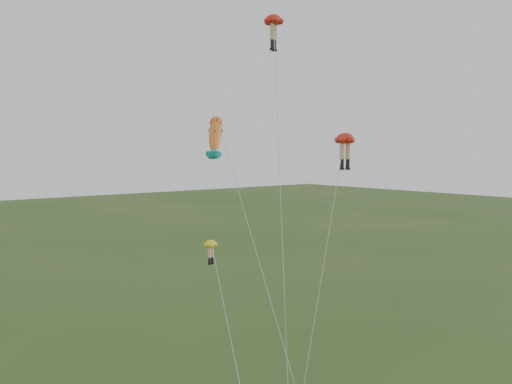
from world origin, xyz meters
TOP-DOWN VIEW (x-y plane):
  - legs_kite_red_high at (5.13, 6.70)m, footprint 6.47×8.69m
  - legs_kite_red_mid at (6.88, 1.78)m, footprint 7.68×3.84m
  - legs_kite_yellow at (-2.33, 3.35)m, footprint 2.25×6.51m
  - fish_kite at (0.51, 7.05)m, footprint 2.56×10.43m

SIDE VIEW (x-z plane):
  - legs_kite_yellow at x=-2.33m, z-range 3.89..13.61m
  - legs_kite_red_mid at x=6.88m, z-range 7.18..23.14m
  - fish_kite at x=0.51m, z-range 7.12..24.47m
  - legs_kite_red_high at x=5.13m, z-range 11.06..35.11m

